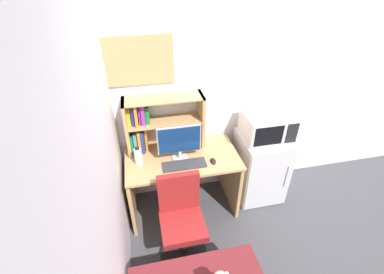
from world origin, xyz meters
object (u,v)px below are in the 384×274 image
Objects in this scene: hutch_bookshelf at (152,123)px; keyboard at (184,165)px; computer_mouse at (213,161)px; mini_fridge at (260,166)px; desk_chair at (182,224)px; monitor at (179,141)px; water_bottle at (138,156)px; wall_corkboard at (131,61)px; microwave at (267,126)px.

hutch_bookshelf is 0.55m from keyboard.
computer_mouse is (0.29, -0.01, 0.00)m from keyboard.
computer_mouse is at bearing -162.26° from mini_fridge.
desk_chair reaches higher than computer_mouse.
keyboard is 1.03m from mini_fridge.
monitor is 0.78m from desk_chair.
desk_chair is (-0.40, -0.39, -0.38)m from computer_mouse.
monitor is at bearing -45.41° from hutch_bookshelf.
keyboard is 0.47m from water_bottle.
mini_fridge is 1.08× the size of wall_corkboard.
wall_corkboard is at bearing 144.99° from computer_mouse.
water_bottle reaches higher than mini_fridge.
water_bottle reaches higher than computer_mouse.
water_bottle is (-0.73, 0.14, 0.08)m from computer_mouse.
computer_mouse is 0.75m from water_bottle.
wall_corkboard is (-0.39, 0.47, 0.92)m from keyboard.
microwave is 0.56× the size of desk_chair.
mini_fridge is at bearing -7.89° from hutch_bookshelf.
mini_fridge is (1.39, 0.07, -0.44)m from water_bottle.
keyboard is 0.52× the size of mini_fridge.
mini_fridge is 1.87m from wall_corkboard.
water_bottle reaches higher than keyboard.
water_bottle is at bearing 121.80° from desk_chair.
hutch_bookshelf reaches higher than computer_mouse.
wall_corkboard reaches higher than monitor.
mini_fridge is 0.93× the size of desk_chair.
water_bottle is (-0.42, 0.01, -0.12)m from monitor.
monitor reaches higher than water_bottle.
desk_chair is (-1.06, -0.60, -0.02)m from mini_fridge.
hutch_bookshelf is at bearing 125.48° from keyboard.
monitor reaches higher than computer_mouse.
wall_corkboard is at bearing 168.70° from microwave.
wall_corkboard is (-1.34, 0.27, 1.27)m from mini_fridge.
desk_chair reaches higher than keyboard.
computer_mouse is at bearing -22.94° from monitor.
keyboard is (0.26, -0.37, -0.31)m from hutch_bookshelf.
wall_corkboard reaches higher than desk_chair.
keyboard is 1.10m from wall_corkboard.
monitor is at bearing -0.80° from water_bottle.
hutch_bookshelf is 1.85× the size of keyboard.
mini_fridge is (0.97, 0.08, -0.56)m from monitor.
wall_corkboard is at bearing 129.70° from keyboard.
microwave is at bearing 89.80° from mini_fridge.
monitor is at bearing 157.06° from computer_mouse.
wall_corkboard reaches higher than keyboard.
computer_mouse is (0.56, -0.38, -0.30)m from hutch_bookshelf.
water_bottle is at bearing -177.13° from mini_fridge.
hutch_bookshelf is 4.07× the size of water_bottle.
microwave is (1.39, 0.07, 0.13)m from water_bottle.
hutch_bookshelf is 1.23m from microwave.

